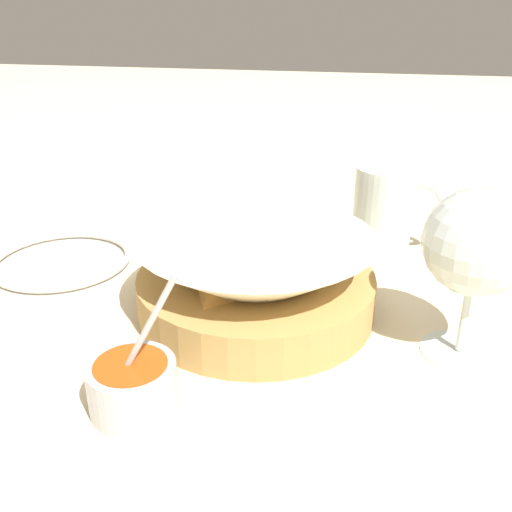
% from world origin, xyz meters
% --- Properties ---
extents(ground_plane, '(4.00, 4.00, 0.00)m').
position_xyz_m(ground_plane, '(0.00, 0.00, 0.00)').
color(ground_plane, beige).
extents(food_basket, '(0.24, 0.24, 0.09)m').
position_xyz_m(food_basket, '(-0.01, -0.03, 0.04)').
color(food_basket, '#B2894C').
rests_on(food_basket, ground_plane).
extents(sauce_cup, '(0.08, 0.07, 0.13)m').
position_xyz_m(sauce_cup, '(-0.08, -0.20, 0.02)').
color(sauce_cup, '#B7B7BC').
rests_on(sauce_cup, ground_plane).
extents(wine_glass, '(0.10, 0.10, 0.16)m').
position_xyz_m(wine_glass, '(0.19, -0.07, 0.11)').
color(wine_glass, silver).
rests_on(wine_glass, ground_plane).
extents(beer_mug, '(0.12, 0.08, 0.11)m').
position_xyz_m(beer_mug, '(0.12, 0.17, 0.05)').
color(beer_mug, silver).
rests_on(beer_mug, ground_plane).
extents(side_plate, '(0.17, 0.17, 0.01)m').
position_xyz_m(side_plate, '(-0.27, 0.03, 0.01)').
color(side_plate, silver).
rests_on(side_plate, ground_plane).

